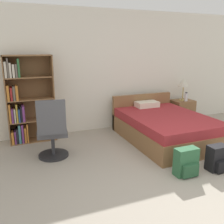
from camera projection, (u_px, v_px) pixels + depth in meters
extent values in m
plane|color=#A39989|center=(216.00, 203.00, 3.00)|extent=(14.00, 14.00, 0.00)
cube|color=silver|center=(113.00, 71.00, 5.56)|extent=(9.00, 0.06, 2.60)
cube|color=brown|center=(6.00, 101.00, 4.63)|extent=(0.02, 0.33, 1.68)
cube|color=brown|center=(53.00, 98.00, 4.95)|extent=(0.02, 0.33, 1.68)
cube|color=brown|center=(30.00, 98.00, 4.93)|extent=(0.88, 0.01, 1.68)
cube|color=brown|center=(34.00, 140.00, 5.00)|extent=(0.84, 0.32, 0.02)
cube|color=orange|center=(13.00, 137.00, 4.79)|extent=(0.04, 0.23, 0.24)
cube|color=#7A387F|center=(15.00, 137.00, 4.81)|extent=(0.03, 0.23, 0.24)
cube|color=black|center=(17.00, 135.00, 4.82)|extent=(0.04, 0.24, 0.28)
cube|color=teal|center=(20.00, 134.00, 4.80)|extent=(0.04, 0.18, 0.35)
cube|color=#7A387F|center=(22.00, 133.00, 4.85)|extent=(0.04, 0.26, 0.36)
cube|color=orange|center=(25.00, 134.00, 4.85)|extent=(0.03, 0.20, 0.29)
cube|color=orange|center=(27.00, 133.00, 4.85)|extent=(0.03, 0.18, 0.36)
cube|color=brown|center=(32.00, 120.00, 4.89)|extent=(0.84, 0.32, 0.02)
cube|color=orange|center=(10.00, 113.00, 4.68)|extent=(0.03, 0.26, 0.35)
cube|color=#7A387F|center=(12.00, 115.00, 4.70)|extent=(0.03, 0.24, 0.26)
cube|color=beige|center=(15.00, 115.00, 4.71)|extent=(0.03, 0.24, 0.26)
cube|color=gold|center=(17.00, 113.00, 4.71)|extent=(0.03, 0.22, 0.34)
cube|color=navy|center=(19.00, 115.00, 4.74)|extent=(0.03, 0.24, 0.25)
cube|color=black|center=(21.00, 114.00, 4.74)|extent=(0.03, 0.22, 0.29)
cube|color=#7A387F|center=(23.00, 113.00, 4.77)|extent=(0.04, 0.26, 0.31)
cube|color=brown|center=(30.00, 99.00, 4.79)|extent=(0.84, 0.32, 0.02)
cube|color=orange|center=(8.00, 93.00, 4.55)|extent=(0.04, 0.19, 0.28)
cube|color=maroon|center=(11.00, 94.00, 4.60)|extent=(0.04, 0.25, 0.24)
cube|color=#665B51|center=(14.00, 93.00, 4.60)|extent=(0.04, 0.21, 0.26)
cube|color=orange|center=(17.00, 93.00, 4.62)|extent=(0.04, 0.21, 0.27)
cube|color=brown|center=(29.00, 77.00, 4.68)|extent=(0.84, 0.32, 0.02)
cube|color=beige|center=(5.00, 70.00, 4.48)|extent=(0.04, 0.26, 0.29)
cube|color=#665B51|center=(8.00, 68.00, 4.46)|extent=(0.03, 0.19, 0.35)
cube|color=beige|center=(10.00, 70.00, 4.49)|extent=(0.04, 0.21, 0.27)
cube|color=beige|center=(13.00, 71.00, 4.50)|extent=(0.04, 0.19, 0.24)
cube|color=#665B51|center=(16.00, 71.00, 4.53)|extent=(0.03, 0.21, 0.24)
cube|color=#2D6638|center=(18.00, 68.00, 4.53)|extent=(0.04, 0.21, 0.34)
cube|color=brown|center=(27.00, 55.00, 4.58)|extent=(0.88, 0.33, 0.02)
cube|color=brown|center=(165.00, 132.00, 4.97)|extent=(1.46, 2.04, 0.35)
cube|color=maroon|center=(166.00, 119.00, 4.90)|extent=(1.43, 2.00, 0.17)
cube|color=brown|center=(142.00, 111.00, 5.79)|extent=(1.46, 0.08, 0.77)
cube|color=silver|center=(147.00, 104.00, 5.56)|extent=(0.50, 0.30, 0.12)
cylinder|color=#232326|center=(54.00, 155.00, 4.28)|extent=(0.51, 0.51, 0.04)
cylinder|color=#333338|center=(53.00, 144.00, 4.23)|extent=(0.06, 0.06, 0.36)
cube|color=#4C4C51|center=(52.00, 131.00, 4.17)|extent=(0.54, 0.54, 0.10)
cube|color=#4C4C51|center=(51.00, 118.00, 3.83)|extent=(0.45, 0.14, 0.54)
cube|color=brown|center=(182.00, 111.00, 6.14)|extent=(0.50, 0.41, 0.56)
sphere|color=tan|center=(188.00, 109.00, 5.92)|extent=(0.02, 0.02, 0.02)
cylinder|color=tan|center=(182.00, 100.00, 6.06)|extent=(0.15, 0.15, 0.02)
cylinder|color=tan|center=(183.00, 93.00, 6.02)|extent=(0.02, 0.02, 0.32)
cone|color=beige|center=(184.00, 83.00, 5.95)|extent=(0.26, 0.26, 0.19)
cylinder|color=silver|center=(186.00, 97.00, 5.96)|extent=(0.08, 0.08, 0.19)
cylinder|color=#2D2D33|center=(186.00, 93.00, 5.93)|extent=(0.05, 0.05, 0.02)
cube|color=black|center=(217.00, 158.00, 3.77)|extent=(0.30, 0.19, 0.39)
cube|color=black|center=(223.00, 167.00, 3.68)|extent=(0.23, 0.07, 0.18)
cube|color=#2D603D|center=(186.00, 162.00, 3.61)|extent=(0.34, 0.17, 0.41)
cube|color=#275234|center=(190.00, 171.00, 3.54)|extent=(0.26, 0.06, 0.19)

